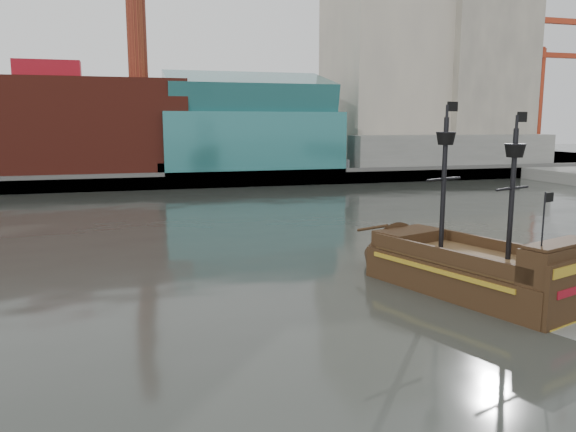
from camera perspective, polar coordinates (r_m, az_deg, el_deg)
name	(u,v)px	position (r m, az deg, el deg)	size (l,w,h in m)	color
ground	(343,321)	(30.10, 5.58, -10.55)	(400.00, 400.00, 0.00)	#252722
promenade_far	(180,168)	(119.08, -10.93, 4.85)	(220.00, 60.00, 2.00)	slate
seawall	(197,180)	(89.82, -9.22, 3.62)	(220.00, 1.00, 2.60)	#4C4C49
skyline	(207,47)	(112.83, -8.21, 16.66)	(149.00, 45.00, 62.00)	#7A6149
crane_a	(537,82)	(140.52, 24.00, 12.29)	(22.50, 4.00, 32.25)	slate
crane_b	(541,101)	(154.15, 24.29, 10.63)	(19.10, 4.00, 26.25)	slate
pirate_ship	(473,275)	(36.07, 18.32, -5.73)	(9.91, 17.23, 12.37)	black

